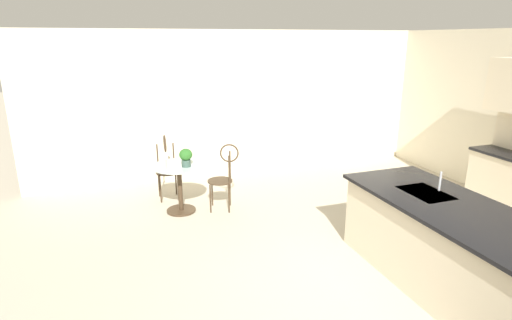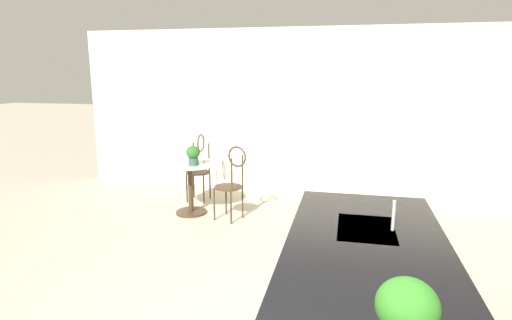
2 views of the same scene
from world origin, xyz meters
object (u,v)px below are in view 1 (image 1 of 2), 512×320
at_px(chair_near_window, 224,174).
at_px(bistro_table, 180,184).
at_px(chair_by_island, 167,164).
at_px(potted_plant_on_table, 186,156).

bearing_deg(chair_near_window, bistro_table, -101.47).
bearing_deg(chair_by_island, chair_near_window, 43.78).
height_order(chair_near_window, potted_plant_on_table, chair_near_window).
bearing_deg(chair_by_island, bistro_table, 8.81).
xyz_separation_m(chair_near_window, chair_by_island, (-0.78, -0.75, 0.00)).
relative_size(chair_by_island, potted_plant_on_table, 3.86).
bearing_deg(chair_near_window, chair_by_island, -136.22).
relative_size(chair_near_window, potted_plant_on_table, 3.86).
bearing_deg(bistro_table, potted_plant_on_table, 43.01).
relative_size(bistro_table, chair_by_island, 0.77).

